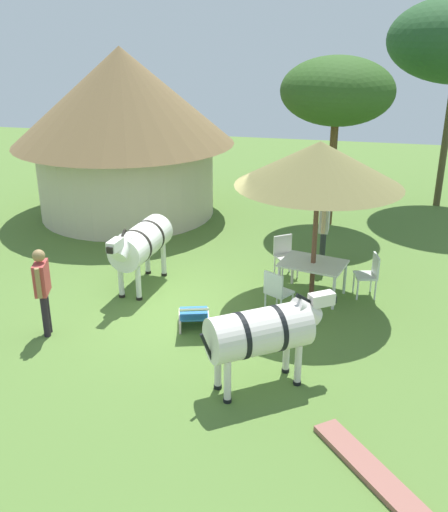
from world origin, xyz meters
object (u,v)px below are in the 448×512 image
object	(u,v)px
zebra_by_umbrella	(262,332)
guest_beside_umbrella	(324,224)
thatched_hut	(124,125)
patio_chair_near_hut	(277,290)
striped_lounge_chair	(194,315)
acacia_tree_right_background	(337,92)
zebra_nearest_camera	(140,243)
standing_watcher	(42,284)
shade_umbrella	(319,164)
patio_chair_near_lawn	(370,272)
patio_dining_table	(313,266)
patio_chair_west_end	(285,253)

from	to	relation	value
zebra_by_umbrella	guest_beside_umbrella	bearing A→B (deg)	138.07
thatched_hut	patio_chair_near_hut	bearing A→B (deg)	-46.84
striped_lounge_chair	acacia_tree_right_background	size ratio (longest dim) A/B	0.21
patio_chair_near_hut	striped_lounge_chair	xyz separation A→B (m)	(-1.41, -0.82, -0.27)
thatched_hut	patio_chair_near_hut	world-z (taller)	thatched_hut
zebra_nearest_camera	zebra_by_umbrella	bearing A→B (deg)	140.48
standing_watcher	acacia_tree_right_background	xyz separation A→B (m)	(4.60, 7.35, 2.59)
shade_umbrella	patio_chair_near_hut	size ratio (longest dim) A/B	3.59
patio_chair_near_lawn	striped_lounge_chair	bearing A→B (deg)	111.05
striped_lounge_chair	zebra_nearest_camera	size ratio (longest dim) A/B	0.40
guest_beside_umbrella	striped_lounge_chair	xyz separation A→B (m)	(-2.11, -3.49, -0.76)
guest_beside_umbrella	zebra_nearest_camera	xyz separation A→B (m)	(-3.64, -2.02, -0.02)
patio_chair_near_lawn	zebra_nearest_camera	distance (m)	4.74
patio_chair_near_lawn	standing_watcher	distance (m)	6.37
patio_chair_near_lawn	acacia_tree_right_background	world-z (taller)	acacia_tree_right_background
thatched_hut	guest_beside_umbrella	xyz separation A→B (m)	(5.81, -2.78, -1.56)
patio_chair_near_lawn	zebra_by_umbrella	size ratio (longest dim) A/B	0.47
acacia_tree_right_background	striped_lounge_chair	bearing A→B (deg)	-107.70
patio_dining_table	acacia_tree_right_background	world-z (taller)	acacia_tree_right_background
guest_beside_umbrella	zebra_nearest_camera	distance (m)	4.17
guest_beside_umbrella	zebra_nearest_camera	bearing A→B (deg)	120.62
patio_dining_table	zebra_by_umbrella	bearing A→B (deg)	-98.51
patio_chair_near_hut	patio_chair_west_end	bearing A→B (deg)	123.55
shade_umbrella	zebra_nearest_camera	bearing A→B (deg)	-174.33
thatched_hut	patio_chair_near_lawn	bearing A→B (deg)	-31.53
shade_umbrella	acacia_tree_right_background	world-z (taller)	acacia_tree_right_background
guest_beside_umbrella	shade_umbrella	bearing A→B (deg)	178.12
shade_umbrella	patio_dining_table	distance (m)	2.11
standing_watcher	shade_umbrella	bearing A→B (deg)	102.85
patio_chair_west_end	patio_chair_near_hut	bearing A→B (deg)	56.45
patio_chair_west_end	standing_watcher	bearing A→B (deg)	6.91
acacia_tree_right_background	patio_dining_table	bearing A→B (deg)	-90.97
patio_dining_table	standing_watcher	xyz separation A→B (m)	(-4.52, -2.63, 0.33)
shade_umbrella	patio_dining_table	xyz separation A→B (m)	(-0.00, -0.00, -2.11)
patio_chair_near_hut	acacia_tree_right_background	distance (m)	6.52
patio_chair_near_hut	guest_beside_umbrella	size ratio (longest dim) A/B	0.53
standing_watcher	patio_chair_west_end	bearing A→B (deg)	115.62
patio_chair_near_hut	zebra_by_umbrella	xyz separation A→B (m)	(0.09, -2.39, 0.43)
standing_watcher	thatched_hut	bearing A→B (deg)	172.13
shade_umbrella	patio_chair_near_hut	xyz separation A→B (m)	(-0.60, -1.00, -2.24)
patio_chair_west_end	guest_beside_umbrella	bearing A→B (deg)	-173.16
thatched_hut	patio_chair_near_lawn	distance (m)	8.29
shade_umbrella	patio_chair_west_end	size ratio (longest dim) A/B	3.59
striped_lounge_chair	zebra_nearest_camera	distance (m)	2.25
standing_watcher	zebra_by_umbrella	size ratio (longest dim) A/B	0.85
shade_umbrella	patio_chair_west_end	distance (m)	2.52
thatched_hut	zebra_by_umbrella	world-z (taller)	thatched_hut
patio_chair_west_end	guest_beside_umbrella	xyz separation A→B (m)	(0.79, 0.73, 0.49)
shade_umbrella	acacia_tree_right_background	size ratio (longest dim) A/B	0.72
patio_dining_table	guest_beside_umbrella	world-z (taller)	guest_beside_umbrella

